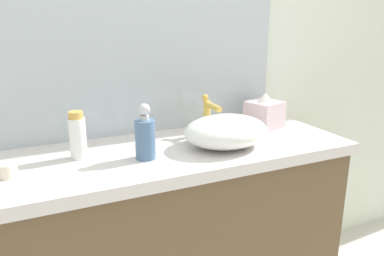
{
  "coord_description": "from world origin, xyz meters",
  "views": [
    {
      "loc": [
        -0.56,
        -0.86,
        1.34
      ],
      "look_at": [
        0.02,
        0.41,
        0.93
      ],
      "focal_mm": 35.3,
      "sensor_mm": 36.0,
      "label": 1
    }
  ],
  "objects_px": {
    "sink_basin": "(226,131)",
    "candle_jar": "(7,170)",
    "lotion_bottle": "(78,136)",
    "tissue_box": "(264,113)",
    "soap_dispenser": "(145,136)"
  },
  "relations": [
    {
      "from": "sink_basin",
      "to": "candle_jar",
      "type": "height_order",
      "value": "sink_basin"
    },
    {
      "from": "soap_dispenser",
      "to": "tissue_box",
      "type": "bearing_deg",
      "value": 14.51
    },
    {
      "from": "tissue_box",
      "to": "candle_jar",
      "type": "bearing_deg",
      "value": -172.81
    },
    {
      "from": "soap_dispenser",
      "to": "candle_jar",
      "type": "xyz_separation_m",
      "value": [
        -0.45,
        0.03,
        -0.06
      ]
    },
    {
      "from": "soap_dispenser",
      "to": "sink_basin",
      "type": "bearing_deg",
      "value": -0.44
    },
    {
      "from": "sink_basin",
      "to": "candle_jar",
      "type": "relative_size",
      "value": 5.42
    },
    {
      "from": "soap_dispenser",
      "to": "candle_jar",
      "type": "distance_m",
      "value": 0.46
    },
    {
      "from": "sink_basin",
      "to": "candle_jar",
      "type": "bearing_deg",
      "value": 177.93
    },
    {
      "from": "sink_basin",
      "to": "tissue_box",
      "type": "xyz_separation_m",
      "value": [
        0.3,
        0.16,
        0.01
      ]
    },
    {
      "from": "candle_jar",
      "to": "lotion_bottle",
      "type": "bearing_deg",
      "value": 18.66
    },
    {
      "from": "tissue_box",
      "to": "lotion_bottle",
      "type": "bearing_deg",
      "value": -176.16
    },
    {
      "from": "candle_jar",
      "to": "sink_basin",
      "type": "bearing_deg",
      "value": -2.07
    },
    {
      "from": "lotion_bottle",
      "to": "candle_jar",
      "type": "bearing_deg",
      "value": -161.34
    },
    {
      "from": "soap_dispenser",
      "to": "tissue_box",
      "type": "distance_m",
      "value": 0.65
    },
    {
      "from": "sink_basin",
      "to": "tissue_box",
      "type": "distance_m",
      "value": 0.34
    }
  ]
}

